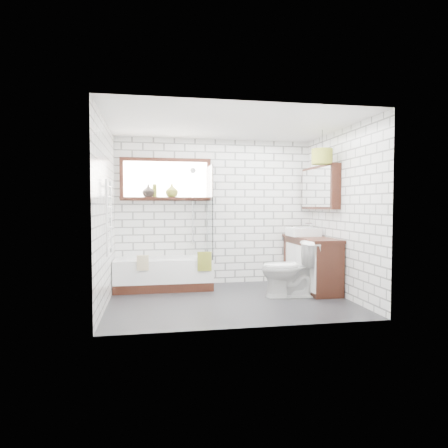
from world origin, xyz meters
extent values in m
cube|color=black|center=(0.00, 0.00, -0.01)|extent=(3.40, 2.60, 0.01)
cube|color=white|center=(0.00, 0.00, 2.50)|extent=(3.40, 2.60, 0.01)
cube|color=white|center=(0.00, 1.30, 1.25)|extent=(3.40, 0.01, 2.50)
cube|color=white|center=(0.00, -1.30, 1.25)|extent=(3.40, 0.01, 2.50)
cube|color=white|center=(-1.70, 0.00, 1.25)|extent=(0.01, 2.60, 2.50)
cube|color=white|center=(1.70, 0.00, 1.25)|extent=(0.01, 2.60, 2.50)
cube|color=black|center=(-0.85, 1.26, 1.80)|extent=(1.52, 0.16, 0.68)
cube|color=white|center=(-1.66, 0.00, 1.20)|extent=(0.06, 0.52, 1.00)
cube|color=black|center=(1.62, 0.60, 1.65)|extent=(0.16, 1.20, 0.70)
cylinder|color=silver|center=(-0.40, 1.26, 1.35)|extent=(0.02, 0.02, 1.30)
cube|color=white|center=(-0.91, 0.96, 0.25)|extent=(1.56, 0.69, 0.50)
cube|color=white|center=(-0.15, 0.96, 1.25)|extent=(0.02, 0.72, 1.50)
cube|color=olive|center=(-0.28, 0.61, 0.48)|extent=(0.22, 0.06, 0.30)
cube|color=tan|center=(-1.23, 0.61, 0.48)|extent=(0.18, 0.05, 0.23)
cube|color=black|center=(1.46, 0.55, 0.42)|extent=(0.48, 1.48, 0.85)
cube|color=white|center=(1.40, 0.75, 0.92)|extent=(0.48, 0.42, 0.14)
cylinder|color=silver|center=(1.56, 0.75, 0.98)|extent=(0.04, 0.04, 0.17)
imported|color=white|center=(0.92, 0.08, 0.42)|extent=(0.55, 0.86, 0.83)
imported|color=olive|center=(-0.75, 1.23, 1.59)|extent=(0.24, 0.24, 0.23)
imported|color=black|center=(-1.15, 1.23, 1.59)|extent=(0.26, 0.26, 0.21)
cylinder|color=olive|center=(-1.04, 1.23, 1.59)|extent=(0.08, 0.08, 0.22)
cylinder|color=olive|center=(1.45, 0.14, 2.10)|extent=(0.31, 0.31, 0.23)
camera|label=1|loc=(-1.09, -5.56, 1.37)|focal=32.00mm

